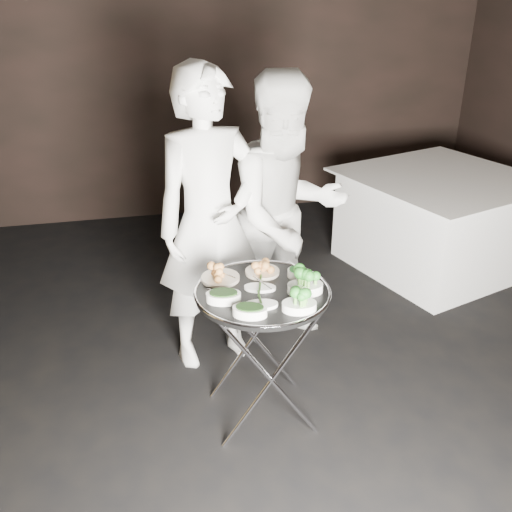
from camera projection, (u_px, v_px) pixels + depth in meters
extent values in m
cube|color=black|center=(291.00, 428.00, 3.26)|extent=(6.00, 7.00, 0.05)
cube|color=black|center=(198.00, 70.00, 5.71)|extent=(6.00, 0.05, 3.00)
cylinder|color=silver|center=(271.00, 380.00, 2.98)|extent=(0.55, 0.03, 0.80)
cylinder|color=silver|center=(271.00, 380.00, 2.98)|extent=(0.55, 0.03, 0.80)
cylinder|color=silver|center=(254.00, 337.00, 3.35)|extent=(0.55, 0.03, 0.80)
cylinder|color=silver|center=(254.00, 337.00, 3.35)|extent=(0.55, 0.03, 0.80)
cylinder|color=silver|center=(219.00, 304.00, 2.96)|extent=(0.02, 0.46, 0.02)
cylinder|color=silver|center=(304.00, 294.00, 3.05)|extent=(0.02, 0.46, 0.02)
cylinder|color=black|center=(262.00, 293.00, 2.99)|extent=(0.71, 0.71, 0.03)
torus|color=silver|center=(262.00, 291.00, 2.99)|extent=(0.72, 0.72, 0.02)
cylinder|color=beige|center=(220.00, 278.00, 3.10)|extent=(0.21, 0.21, 0.02)
cylinder|color=beige|center=(262.00, 272.00, 3.16)|extent=(0.19, 0.19, 0.02)
cylinder|color=white|center=(297.00, 273.00, 3.12)|extent=(0.11, 0.11, 0.04)
cylinder|color=silver|center=(223.00, 273.00, 3.07)|extent=(0.11, 0.14, 0.01)
cylinder|color=silver|center=(262.00, 265.00, 3.16)|extent=(0.06, 0.16, 0.01)
cylinder|color=silver|center=(298.00, 268.00, 3.13)|extent=(0.05, 0.17, 0.01)
cylinder|color=silver|center=(222.00, 292.00, 2.88)|extent=(0.14, 0.11, 0.01)
cylinder|color=silver|center=(306.00, 283.00, 2.97)|extent=(0.11, 0.14, 0.01)
cylinder|color=silver|center=(262.00, 282.00, 2.98)|extent=(0.07, 0.16, 0.01)
imported|color=silver|center=(210.00, 223.00, 3.48)|extent=(0.79, 0.61, 1.90)
imported|color=silver|center=(287.00, 216.00, 3.68)|extent=(1.04, 0.90, 1.83)
cube|color=white|center=(438.00, 223.00, 4.94)|extent=(1.28, 1.28, 0.80)
cube|color=white|center=(444.00, 178.00, 4.77)|extent=(1.44, 1.44, 0.02)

